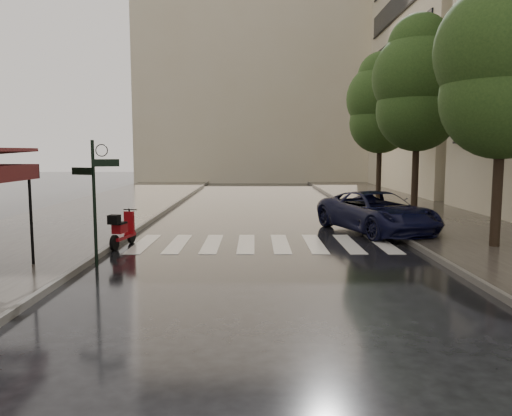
{
  "coord_description": "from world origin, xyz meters",
  "views": [
    {
      "loc": [
        2.72,
        -9.09,
        2.83
      ],
      "look_at": [
        2.74,
        3.44,
        1.4
      ],
      "focal_mm": 35.0,
      "sensor_mm": 36.0,
      "label": 1
    }
  ],
  "objects": [
    {
      "name": "tree_near",
      "position": [
        9.6,
        5.0,
        5.32
      ],
      "size": [
        3.8,
        3.8,
        7.99
      ],
      "color": "black",
      "rests_on": "sidewalk_far"
    },
    {
      "name": "parked_car",
      "position": [
        6.98,
        8.18,
        0.71
      ],
      "size": [
        3.98,
        5.64,
        1.43
      ],
      "primitive_type": "imported",
      "rotation": [
        0.0,
        0.0,
        0.35
      ],
      "color": "black",
      "rests_on": "ground"
    },
    {
      "name": "curb_near",
      "position": [
        -1.45,
        12.0,
        0.07
      ],
      "size": [
        0.12,
        60.0,
        0.16
      ],
      "primitive_type": "cube",
      "color": "#595651",
      "rests_on": "ground"
    },
    {
      "name": "curb_far",
      "position": [
        7.45,
        12.0,
        0.07
      ],
      "size": [
        0.12,
        60.0,
        0.16
      ],
      "primitive_type": "cube",
      "color": "#595651",
      "rests_on": "ground"
    },
    {
      "name": "scooter",
      "position": [
        -1.21,
        5.49,
        0.5
      ],
      "size": [
        0.58,
        1.61,
        1.07
      ],
      "rotation": [
        0.0,
        0.0,
        -0.18
      ],
      "color": "black",
      "rests_on": "ground"
    },
    {
      "name": "backdrop_building",
      "position": [
        3.0,
        38.0,
        10.0
      ],
      "size": [
        22.0,
        6.0,
        20.0
      ],
      "primitive_type": "cube",
      "color": "#BCAF90",
      "rests_on": "ground"
    },
    {
      "name": "crosswalk",
      "position": [
        2.98,
        6.0,
        0.01
      ],
      "size": [
        7.85,
        3.2,
        0.01
      ],
      "color": "silver",
      "rests_on": "ground"
    },
    {
      "name": "tree_far",
      "position": [
        9.7,
        19.0,
        5.46
      ],
      "size": [
        3.8,
        3.8,
        8.16
      ],
      "color": "black",
      "rests_on": "sidewalk_far"
    },
    {
      "name": "ground",
      "position": [
        0.0,
        0.0,
        0.0
      ],
      "size": [
        120.0,
        120.0,
        0.0
      ],
      "primitive_type": "plane",
      "color": "black",
      "rests_on": "ground"
    },
    {
      "name": "tree_mid",
      "position": [
        9.5,
        12.0,
        5.59
      ],
      "size": [
        3.8,
        3.8,
        8.34
      ],
      "color": "black",
      "rests_on": "sidewalk_far"
    },
    {
      "name": "signpost",
      "position": [
        -1.19,
        3.0,
        1.83
      ],
      "size": [
        1.17,
        0.29,
        3.1
      ],
      "color": "black",
      "rests_on": "ground"
    },
    {
      "name": "sidewalk_far",
      "position": [
        10.25,
        12.0,
        0.06
      ],
      "size": [
        5.5,
        60.0,
        0.12
      ],
      "primitive_type": "cube",
      "color": "#38332D",
      "rests_on": "ground"
    },
    {
      "name": "sidewalk_near",
      "position": [
        -4.5,
        12.0,
        0.06
      ],
      "size": [
        6.0,
        60.0,
        0.12
      ],
      "primitive_type": "cube",
      "color": "#38332D",
      "rests_on": "ground"
    },
    {
      "name": "haussmann_far",
      "position": [
        16.5,
        26.0,
        9.25
      ],
      "size": [
        8.0,
        16.0,
        18.5
      ],
      "primitive_type": "cube",
      "color": "#BCAF90",
      "rests_on": "ground"
    }
  ]
}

